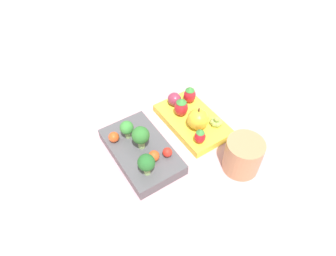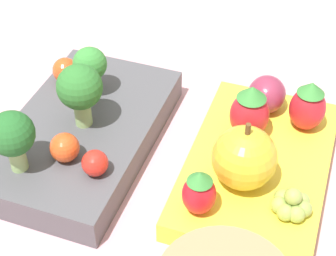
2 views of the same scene
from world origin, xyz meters
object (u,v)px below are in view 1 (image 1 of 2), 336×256
(cherry_tomato_1, at_px, (167,152))
(grape_cluster, at_px, (216,122))
(apple, at_px, (198,119))
(drinking_cup, at_px, (243,156))
(bento_box_fruit, at_px, (192,121))
(plum, at_px, (175,99))
(broccoli_floret_2, at_px, (127,128))
(cherry_tomato_2, at_px, (154,156))
(strawberry_0, at_px, (190,95))
(cherry_tomato_0, at_px, (114,137))
(strawberry_2, at_px, (200,136))
(bento_box_savoury, at_px, (141,151))
(broccoli_floret_1, at_px, (146,163))
(strawberry_1, at_px, (181,107))
(broccoli_floret_0, at_px, (141,136))

(cherry_tomato_1, distance_m, grape_cluster, 0.15)
(apple, distance_m, drinking_cup, 0.13)
(bento_box_fruit, bearing_deg, plum, 0.37)
(broccoli_floret_2, distance_m, cherry_tomato_2, 0.09)
(strawberry_0, bearing_deg, cherry_tomato_0, 87.30)
(strawberry_2, height_order, grape_cluster, strawberry_2)
(bento_box_fruit, height_order, grape_cluster, grape_cluster)
(cherry_tomato_0, bearing_deg, plum, -87.97)
(cherry_tomato_2, distance_m, apple, 0.14)
(apple, relative_size, strawberry_0, 1.25)
(bento_box_fruit, relative_size, grape_cluster, 6.38)
(strawberry_2, xyz_separation_m, drinking_cup, (-0.10, -0.03, 0.00))
(bento_box_savoury, height_order, grape_cluster, grape_cluster)
(cherry_tomato_0, bearing_deg, drinking_cup, -141.28)
(strawberry_2, xyz_separation_m, grape_cluster, (0.01, -0.07, -0.01))
(drinking_cup, bearing_deg, strawberry_0, -12.21)
(drinking_cup, bearing_deg, grape_cluster, -19.17)
(bento_box_savoury, distance_m, bento_box_fruit, 0.15)
(broccoli_floret_1, bearing_deg, strawberry_0, -64.30)
(apple, xyz_separation_m, strawberry_1, (0.06, 0.00, -0.00))
(cherry_tomato_0, bearing_deg, strawberry_0, -92.70)
(bento_box_fruit, height_order, broccoli_floret_1, broccoli_floret_1)
(plum, bearing_deg, strawberry_1, 162.01)
(cherry_tomato_0, bearing_deg, broccoli_floret_0, -147.11)
(strawberry_2, bearing_deg, bento_box_fruit, -32.15)
(plum, bearing_deg, bento_box_fruit, -179.63)
(strawberry_2, bearing_deg, broccoli_floret_1, 87.39)
(cherry_tomato_0, relative_size, cherry_tomato_1, 1.13)
(broccoli_floret_0, xyz_separation_m, strawberry_1, (0.02, -0.14, -0.02))
(broccoli_floret_0, bearing_deg, bento_box_fruit, -91.83)
(bento_box_fruit, bearing_deg, broccoli_floret_1, 107.10)
(broccoli_floret_1, xyz_separation_m, plum, (0.12, -0.18, -0.03))
(broccoli_floret_2, bearing_deg, broccoli_floret_0, -172.18)
(cherry_tomato_2, xyz_separation_m, apple, (0.01, -0.14, 0.01))
(plum, distance_m, grape_cluster, 0.12)
(cherry_tomato_2, relative_size, strawberry_0, 0.50)
(bento_box_fruit, distance_m, grape_cluster, 0.06)
(apple, distance_m, plum, 0.09)
(broccoli_floret_1, height_order, cherry_tomato_0, broccoli_floret_1)
(cherry_tomato_1, xyz_separation_m, cherry_tomato_2, (0.01, 0.03, 0.00))
(drinking_cup, bearing_deg, broccoli_floret_2, 35.17)
(cherry_tomato_0, height_order, strawberry_2, strawberry_2)
(cherry_tomato_0, bearing_deg, cherry_tomato_1, -149.96)
(broccoli_floret_2, height_order, cherry_tomato_0, broccoli_floret_2)
(strawberry_0, bearing_deg, broccoli_floret_1, 115.70)
(broccoli_floret_2, distance_m, cherry_tomato_1, 0.10)
(broccoli_floret_0, bearing_deg, grape_cluster, -107.11)
(bento_box_savoury, distance_m, cherry_tomato_1, 0.07)
(broccoli_floret_0, height_order, cherry_tomato_1, broccoli_floret_0)
(drinking_cup, bearing_deg, strawberry_2, 16.84)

